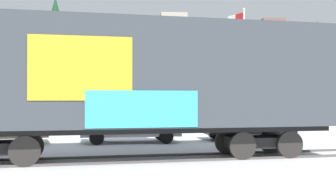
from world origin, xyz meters
name	(u,v)px	position (x,y,z in m)	size (l,w,h in m)	color
ground_plane	(127,160)	(0.00, 0.00, 0.00)	(260.00, 260.00, 0.00)	silver
track	(92,160)	(-1.13, -0.09, 0.04)	(59.97, 5.55, 0.08)	#4C4742
freight_car	(136,77)	(0.29, 0.00, 2.72)	(13.56, 3.65, 4.74)	#33383D
flagpole	(241,51)	(8.13, 12.80, 5.14)	(0.72, 1.58, 7.90)	silver
hillside	(107,74)	(-0.02, 71.73, 6.97)	(148.45, 43.11, 18.86)	gray
parked_car_tan	(0,125)	(-5.26, 5.64, 0.85)	(4.29, 2.59, 1.67)	#9E8966
parked_car_silver	(130,123)	(0.44, 5.70, 0.91)	(4.48, 2.04, 1.80)	#B7BABF
parked_car_black	(246,122)	(6.13, 6.01, 0.85)	(4.34, 1.86, 1.73)	black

